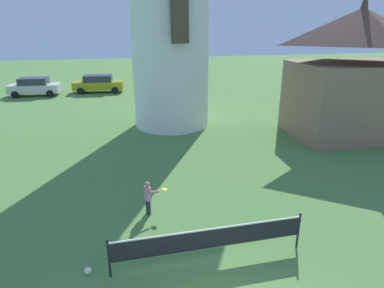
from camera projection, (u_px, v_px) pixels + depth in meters
name	position (u px, v px, depth m)	size (l,w,h in m)	color
windmill	(170.00, 11.00, 18.34)	(9.07, 5.18, 14.05)	white
tennis_net	(210.00, 239.00, 8.47)	(5.14, 0.06, 1.10)	black
player_far	(149.00, 196.00, 10.65)	(0.77, 0.38, 1.16)	#333338
stray_ball	(88.00, 271.00, 8.21)	(0.18, 0.18, 0.18)	silver
parked_car_cream	(34.00, 86.00, 28.72)	(4.23, 2.09, 1.56)	silver
parked_car_mustard	(98.00, 83.00, 30.23)	(4.58, 2.23, 1.56)	#999919
chapel	(353.00, 76.00, 17.55)	(6.54, 4.95, 7.60)	#937056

